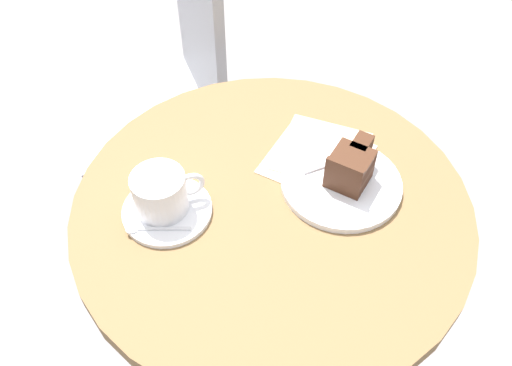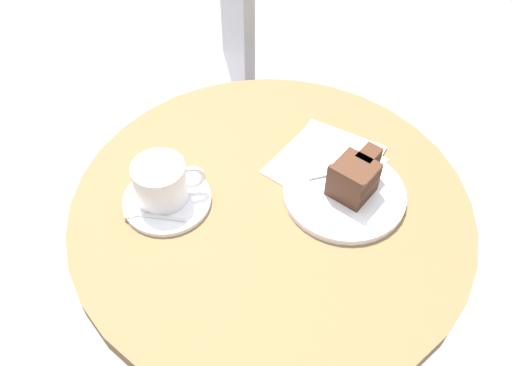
{
  "view_description": "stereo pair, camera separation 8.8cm",
  "coord_description": "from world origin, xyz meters",
  "px_view_note": "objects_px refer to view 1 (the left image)",
  "views": [
    {
      "loc": [
        -0.23,
        -0.53,
        1.4
      ],
      "look_at": [
        -0.02,
        0.02,
        0.73
      ],
      "focal_mm": 38.0,
      "sensor_mm": 36.0,
      "label": 1
    },
    {
      "loc": [
        -0.14,
        -0.56,
        1.4
      ],
      "look_at": [
        -0.02,
        0.02,
        0.73
      ],
      "focal_mm": 38.0,
      "sensor_mm": 36.0,
      "label": 2
    }
  ],
  "objects_px": {
    "cake_slice": "(351,166)",
    "fork": "(346,158)",
    "cake_plate": "(341,183)",
    "teaspoon": "(150,229)",
    "cafe_chair": "(171,74)",
    "coffee_cup": "(161,192)",
    "napkin": "(319,155)",
    "saucer": "(167,210)"
  },
  "relations": [
    {
      "from": "saucer",
      "to": "coffee_cup",
      "type": "bearing_deg",
      "value": 120.04
    },
    {
      "from": "napkin",
      "to": "coffee_cup",
      "type": "bearing_deg",
      "value": -175.19
    },
    {
      "from": "coffee_cup",
      "to": "teaspoon",
      "type": "distance_m",
      "value": 0.06
    },
    {
      "from": "cake_slice",
      "to": "fork",
      "type": "xyz_separation_m",
      "value": [
        0.02,
        0.04,
        -0.03
      ]
    },
    {
      "from": "saucer",
      "to": "napkin",
      "type": "height_order",
      "value": "saucer"
    },
    {
      "from": "cake_slice",
      "to": "napkin",
      "type": "height_order",
      "value": "cake_slice"
    },
    {
      "from": "coffee_cup",
      "to": "teaspoon",
      "type": "bearing_deg",
      "value": -129.76
    },
    {
      "from": "cake_plate",
      "to": "cake_slice",
      "type": "xyz_separation_m",
      "value": [
        0.01,
        0.0,
        0.04
      ]
    },
    {
      "from": "saucer",
      "to": "cafe_chair",
      "type": "distance_m",
      "value": 0.61
    },
    {
      "from": "napkin",
      "to": "cafe_chair",
      "type": "height_order",
      "value": "cafe_chair"
    },
    {
      "from": "cake_slice",
      "to": "cake_plate",
      "type": "bearing_deg",
      "value": -178.09
    },
    {
      "from": "coffee_cup",
      "to": "cake_slice",
      "type": "distance_m",
      "value": 0.32
    },
    {
      "from": "saucer",
      "to": "cake_plate",
      "type": "height_order",
      "value": "cake_plate"
    },
    {
      "from": "teaspoon",
      "to": "napkin",
      "type": "distance_m",
      "value": 0.33
    },
    {
      "from": "cafe_chair",
      "to": "coffee_cup",
      "type": "bearing_deg",
      "value": -13.67
    },
    {
      "from": "cake_plate",
      "to": "cafe_chair",
      "type": "relative_size",
      "value": 0.23
    },
    {
      "from": "teaspoon",
      "to": "cake_plate",
      "type": "xyz_separation_m",
      "value": [
        0.33,
        -0.01,
        -0.0
      ]
    },
    {
      "from": "cafe_chair",
      "to": "teaspoon",
      "type": "bearing_deg",
      "value": -15.68
    },
    {
      "from": "cake_plate",
      "to": "teaspoon",
      "type": "bearing_deg",
      "value": 177.45
    },
    {
      "from": "coffee_cup",
      "to": "fork",
      "type": "distance_m",
      "value": 0.33
    },
    {
      "from": "napkin",
      "to": "cafe_chair",
      "type": "xyz_separation_m",
      "value": [
        -0.16,
        0.54,
        -0.16
      ]
    },
    {
      "from": "cake_plate",
      "to": "napkin",
      "type": "bearing_deg",
      "value": 93.35
    },
    {
      "from": "teaspoon",
      "to": "cafe_chair",
      "type": "bearing_deg",
      "value": -85.5
    },
    {
      "from": "saucer",
      "to": "napkin",
      "type": "bearing_deg",
      "value": 6.14
    },
    {
      "from": "saucer",
      "to": "coffee_cup",
      "type": "height_order",
      "value": "coffee_cup"
    },
    {
      "from": "napkin",
      "to": "saucer",
      "type": "bearing_deg",
      "value": -173.86
    },
    {
      "from": "saucer",
      "to": "teaspoon",
      "type": "distance_m",
      "value": 0.05
    },
    {
      "from": "saucer",
      "to": "cake_slice",
      "type": "relative_size",
      "value": 1.42
    },
    {
      "from": "cake_plate",
      "to": "cake_slice",
      "type": "bearing_deg",
      "value": 1.91
    },
    {
      "from": "cake_slice",
      "to": "cafe_chair",
      "type": "height_order",
      "value": "cafe_chair"
    },
    {
      "from": "saucer",
      "to": "fork",
      "type": "bearing_deg",
      "value": -0.49
    },
    {
      "from": "fork",
      "to": "napkin",
      "type": "height_order",
      "value": "fork"
    },
    {
      "from": "coffee_cup",
      "to": "cake_slice",
      "type": "bearing_deg",
      "value": -9.59
    },
    {
      "from": "saucer",
      "to": "fork",
      "type": "distance_m",
      "value": 0.32
    },
    {
      "from": "napkin",
      "to": "cafe_chair",
      "type": "relative_size",
      "value": 0.26
    },
    {
      "from": "saucer",
      "to": "cake_plate",
      "type": "xyz_separation_m",
      "value": [
        0.29,
        -0.05,
        0.0
      ]
    },
    {
      "from": "cake_plate",
      "to": "napkin",
      "type": "distance_m",
      "value": 0.08
    },
    {
      "from": "cake_slice",
      "to": "fork",
      "type": "distance_m",
      "value": 0.05
    },
    {
      "from": "fork",
      "to": "napkin",
      "type": "distance_m",
      "value": 0.05
    },
    {
      "from": "coffee_cup",
      "to": "fork",
      "type": "bearing_deg",
      "value": -1.62
    },
    {
      "from": "teaspoon",
      "to": "cake_plate",
      "type": "height_order",
      "value": "teaspoon"
    },
    {
      "from": "fork",
      "to": "teaspoon",
      "type": "bearing_deg",
      "value": -179.07
    }
  ]
}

